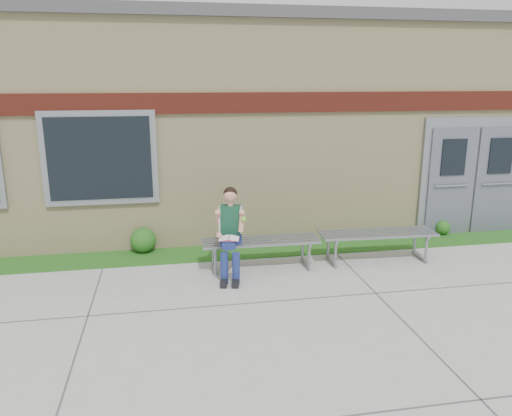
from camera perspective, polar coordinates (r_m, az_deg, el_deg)
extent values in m
plane|color=#9E9E99|center=(6.76, 7.30, -12.01)|extent=(80.00, 80.00, 0.00)
cube|color=#1E4913|center=(9.07, 2.39, -4.73)|extent=(16.00, 0.80, 0.02)
cube|color=beige|center=(11.94, -1.11, 9.77)|extent=(16.00, 6.00, 4.00)
cube|color=#3F3F42|center=(11.94, -1.16, 19.87)|extent=(16.20, 6.20, 0.20)
cube|color=maroon|center=(8.92, 2.04, 11.97)|extent=(16.00, 0.06, 0.35)
cube|color=gray|center=(8.87, -17.39, 5.45)|extent=(1.90, 0.08, 1.60)
cube|color=black|center=(8.83, -17.42, 5.41)|extent=(1.70, 0.04, 1.40)
cube|color=gray|center=(10.67, 23.50, 3.36)|extent=(2.20, 0.08, 2.30)
cube|color=#555966|center=(10.38, 21.29, 2.73)|extent=(0.92, 0.06, 2.10)
cube|color=#555966|center=(10.93, 25.78, 2.83)|extent=(0.92, 0.06, 2.10)
cube|color=gray|center=(8.06, 0.54, -3.77)|extent=(1.90, 0.55, 0.04)
cube|color=gray|center=(8.04, -4.79, -5.79)|extent=(0.05, 0.53, 0.43)
cube|color=gray|center=(8.31, 5.68, -5.14)|extent=(0.05, 0.53, 0.43)
cube|color=gray|center=(8.63, 13.71, -2.81)|extent=(1.98, 0.63, 0.04)
cube|color=gray|center=(8.44, 8.72, -4.86)|extent=(0.07, 0.54, 0.45)
cube|color=gray|center=(9.05, 18.15, -4.09)|extent=(0.07, 0.54, 0.45)
cube|color=navy|center=(7.90, -2.89, -3.41)|extent=(0.37, 0.30, 0.16)
cube|color=#103B2C|center=(7.80, -2.93, -1.33)|extent=(0.35, 0.26, 0.45)
sphere|color=tan|center=(7.69, -2.97, 1.46)|extent=(0.24, 0.24, 0.21)
sphere|color=black|center=(7.70, -2.96, 1.63)|extent=(0.25, 0.25, 0.22)
cylinder|color=navy|center=(7.66, -3.69, -3.86)|extent=(0.23, 0.43, 0.15)
cylinder|color=navy|center=(7.65, -2.37, -3.87)|extent=(0.23, 0.43, 0.15)
cylinder|color=navy|center=(7.56, -3.65, -6.90)|extent=(0.12, 0.12, 0.49)
cylinder|color=navy|center=(7.55, -2.30, -6.92)|extent=(0.12, 0.12, 0.49)
cube|color=black|center=(7.57, -3.67, -8.47)|extent=(0.15, 0.27, 0.10)
cube|color=black|center=(7.56, -2.32, -8.49)|extent=(0.15, 0.27, 0.10)
cylinder|color=tan|center=(7.74, -4.34, -1.02)|extent=(0.13, 0.23, 0.26)
cylinder|color=tan|center=(7.71, -1.58, -1.04)|extent=(0.13, 0.23, 0.26)
cube|color=white|center=(7.51, -3.10, -3.44)|extent=(0.34, 0.27, 0.01)
cube|color=#DB526F|center=(7.52, -3.10, -3.53)|extent=(0.34, 0.28, 0.01)
sphere|color=#76C133|center=(7.58, -1.41, -1.26)|extent=(0.08, 0.08, 0.08)
sphere|color=#1E4913|center=(9.04, -12.77, -3.59)|extent=(0.45, 0.45, 0.45)
sphere|color=#1E4913|center=(10.49, 20.57, -2.10)|extent=(0.28, 0.28, 0.28)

